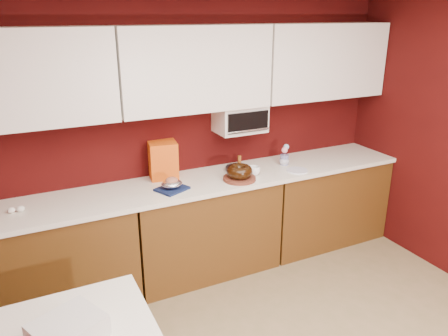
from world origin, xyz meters
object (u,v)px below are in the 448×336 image
Objects in this scene: bundt_cake at (240,171)px; flower_vase at (284,159)px; toaster_oven at (240,118)px; foil_ham_nest at (172,184)px; coffee_mug at (254,170)px; newspaper_stack at (68,330)px; blue_jar at (284,160)px; pandoro_box at (163,160)px.

bundt_cake is 1.95× the size of flower_vase.
foil_ham_nest is at bearing -161.45° from toaster_oven.
coffee_mug is 0.31× the size of newspaper_stack.
bundt_cake is 0.61m from flower_vase.
coffee_mug is 0.43m from blue_jar.
newspaper_stack is (-1.62, -1.23, -0.17)m from bundt_cake.
blue_jar is at bearing 0.14° from pandoro_box.
pandoro_box is 0.82m from coffee_mug.
blue_jar reaches higher than foil_ham_nest.
flower_vase is (0.42, -0.13, -0.42)m from toaster_oven.
toaster_oven is 2.54× the size of foil_ham_nest.
pandoro_box is at bearing 56.74° from newspaper_stack.
blue_jar is (1.20, 0.13, -0.01)m from foil_ham_nest.
pandoro_box reaches higher than flower_vase.
bundt_cake is at bearing -117.65° from toaster_oven.
bundt_cake is 2.29× the size of coffee_mug.
bundt_cake is at bearing 37.22° from newspaper_stack.
coffee_mug is 2.21m from newspaper_stack.
coffee_mug is (0.79, 0.00, -0.01)m from foil_ham_nest.
toaster_oven is 4.51× the size of coffee_mug.
blue_jar is at bearing 32.57° from newspaper_stack.
coffee_mug is 1.02× the size of blue_jar.
foil_ham_nest is 1.21m from blue_jar.
toaster_oven is 2.42m from newspaper_stack.
flower_vase is 0.36× the size of newspaper_stack.
toaster_oven is 0.92m from foil_ham_nest.
pandoro_box reaches higher than newspaper_stack.
bundt_cake is 0.61m from foil_ham_nest.
coffee_mug is 0.42m from flower_vase.
pandoro_box reaches higher than coffee_mug.
toaster_oven is at bearing 62.35° from bundt_cake.
flower_vase is (0.58, 0.18, -0.02)m from bundt_cake.
flower_vase is at bearing 6.13° from foil_ham_nest.
toaster_oven reaches higher than foil_ham_nest.
bundt_cake is 2.04m from newspaper_stack.
toaster_oven is 1.37× the size of pandoro_box.
flower_vase reaches higher than foil_ham_nest.
pandoro_box is (0.03, 0.31, 0.11)m from foil_ham_nest.
coffee_mug is at bearing -162.44° from blue_jar.
toaster_oven reaches higher than newspaper_stack.
coffee_mug reaches higher than foil_ham_nest.
pandoro_box is at bearing 175.78° from toaster_oven.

